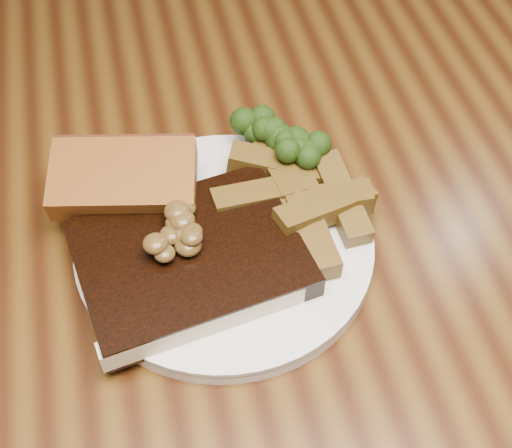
{
  "coord_description": "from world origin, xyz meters",
  "views": [
    {
      "loc": [
        -0.1,
        -0.38,
        1.24
      ],
      "look_at": [
        -0.02,
        -0.01,
        0.78
      ],
      "focal_mm": 50.0,
      "sensor_mm": 36.0,
      "label": 1
    }
  ],
  "objects_px": {
    "garlic_bread": "(127,194)",
    "potato_wedges": "(289,205)",
    "dining_table": "(272,288)",
    "plate": "(225,246)",
    "chair_far": "(294,19)",
    "steak": "(190,259)"
  },
  "relations": [
    {
      "from": "garlic_bread",
      "to": "chair_far",
      "type": "bearing_deg",
      "value": 74.02
    },
    {
      "from": "garlic_bread",
      "to": "potato_wedges",
      "type": "xyz_separation_m",
      "value": [
        0.14,
        -0.04,
        -0.0
      ]
    },
    {
      "from": "steak",
      "to": "garlic_bread",
      "type": "bearing_deg",
      "value": 107.94
    },
    {
      "from": "plate",
      "to": "potato_wedges",
      "type": "xyz_separation_m",
      "value": [
        0.06,
        0.02,
        0.02
      ]
    },
    {
      "from": "plate",
      "to": "chair_far",
      "type": "bearing_deg",
      "value": 69.58
    },
    {
      "from": "dining_table",
      "to": "potato_wedges",
      "type": "distance_m",
      "value": 0.12
    },
    {
      "from": "dining_table",
      "to": "steak",
      "type": "bearing_deg",
      "value": -156.57
    },
    {
      "from": "plate",
      "to": "dining_table",
      "type": "bearing_deg",
      "value": 15.67
    },
    {
      "from": "plate",
      "to": "garlic_bread",
      "type": "relative_size",
      "value": 2.07
    },
    {
      "from": "dining_table",
      "to": "potato_wedges",
      "type": "height_order",
      "value": "potato_wedges"
    },
    {
      "from": "plate",
      "to": "potato_wedges",
      "type": "distance_m",
      "value": 0.07
    },
    {
      "from": "garlic_bread",
      "to": "potato_wedges",
      "type": "relative_size",
      "value": 1.02
    },
    {
      "from": "dining_table",
      "to": "plate",
      "type": "xyz_separation_m",
      "value": [
        -0.05,
        -0.01,
        0.1
      ]
    },
    {
      "from": "steak",
      "to": "dining_table",
      "type": "bearing_deg",
      "value": 14.09
    },
    {
      "from": "plate",
      "to": "garlic_bread",
      "type": "xyz_separation_m",
      "value": [
        -0.07,
        0.06,
        0.02
      ]
    },
    {
      "from": "chair_far",
      "to": "plate",
      "type": "height_order",
      "value": "chair_far"
    },
    {
      "from": "garlic_bread",
      "to": "dining_table",
      "type": "bearing_deg",
      "value": -9.53
    },
    {
      "from": "dining_table",
      "to": "chair_far",
      "type": "height_order",
      "value": "chair_far"
    },
    {
      "from": "chair_far",
      "to": "potato_wedges",
      "type": "relative_size",
      "value": 7.33
    },
    {
      "from": "potato_wedges",
      "to": "dining_table",
      "type": "bearing_deg",
      "value": -159.68
    },
    {
      "from": "plate",
      "to": "steak",
      "type": "bearing_deg",
      "value": -146.83
    },
    {
      "from": "chair_far",
      "to": "steak",
      "type": "relative_size",
      "value": 4.97
    }
  ]
}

